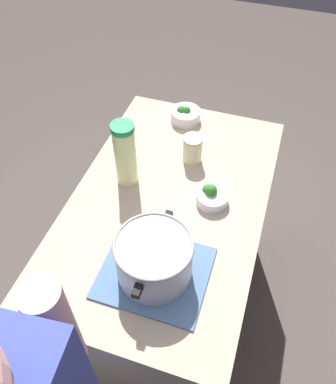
{
  "coord_description": "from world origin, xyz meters",
  "views": [
    {
      "loc": [
        0.95,
        0.31,
        2.08
      ],
      "look_at": [
        0.0,
        0.0,
        0.95
      ],
      "focal_mm": 37.35,
      "sensor_mm": 36.0,
      "label": 1
    }
  ],
  "objects_px": {
    "cooking_pot": "(154,258)",
    "mason_jar": "(193,149)",
    "broccoli_bowl_center": "(185,115)",
    "lemonade_pitcher": "(125,154)",
    "broccoli_bowl_front": "(212,196)"
  },
  "relations": [
    {
      "from": "lemonade_pitcher",
      "to": "mason_jar",
      "type": "bearing_deg",
      "value": 131.55
    },
    {
      "from": "broccoli_bowl_front",
      "to": "broccoli_bowl_center",
      "type": "xyz_separation_m",
      "value": [
        -0.45,
        -0.24,
        0.0
      ]
    },
    {
      "from": "cooking_pot",
      "to": "broccoli_bowl_center",
      "type": "bearing_deg",
      "value": -170.61
    },
    {
      "from": "cooking_pot",
      "to": "broccoli_bowl_center",
      "type": "height_order",
      "value": "cooking_pot"
    },
    {
      "from": "lemonade_pitcher",
      "to": "cooking_pot",
      "type": "bearing_deg",
      "value": 33.49
    },
    {
      "from": "lemonade_pitcher",
      "to": "mason_jar",
      "type": "relative_size",
      "value": 2.29
    },
    {
      "from": "broccoli_bowl_center",
      "to": "mason_jar",
      "type": "bearing_deg",
      "value": 22.63
    },
    {
      "from": "lemonade_pitcher",
      "to": "broccoli_bowl_center",
      "type": "distance_m",
      "value": 0.47
    },
    {
      "from": "cooking_pot",
      "to": "broccoli_bowl_front",
      "type": "bearing_deg",
      "value": 164.41
    },
    {
      "from": "lemonade_pitcher",
      "to": "broccoli_bowl_center",
      "type": "relative_size",
      "value": 2.04
    },
    {
      "from": "broccoli_bowl_center",
      "to": "cooking_pot",
      "type": "bearing_deg",
      "value": 9.39
    },
    {
      "from": "mason_jar",
      "to": "broccoli_bowl_front",
      "type": "height_order",
      "value": "mason_jar"
    },
    {
      "from": "cooking_pot",
      "to": "mason_jar",
      "type": "bearing_deg",
      "value": -176.89
    },
    {
      "from": "mason_jar",
      "to": "broccoli_bowl_center",
      "type": "relative_size",
      "value": 0.89
    },
    {
      "from": "cooking_pot",
      "to": "mason_jar",
      "type": "height_order",
      "value": "cooking_pot"
    }
  ]
}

